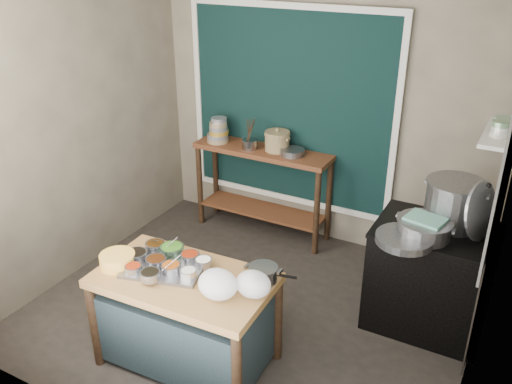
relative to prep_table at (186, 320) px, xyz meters
The scene contains 29 objects.
floor 0.85m from the prep_table, 82.05° to the left, with size 3.50×3.00×0.02m, color #2A2420.
back_wall 2.48m from the prep_table, 87.34° to the left, with size 3.50×0.02×2.80m, color gray.
left_wall 2.09m from the prep_table, 155.62° to the left, with size 0.02×3.00×2.80m, color gray.
right_wall 2.26m from the prep_table, 21.91° to the left, with size 0.02×3.00×2.80m, color gray.
curtain_panel 2.44m from the prep_table, 96.30° to the left, with size 2.10×0.02×1.90m, color black.
curtain_frame 2.43m from the prep_table, 96.33° to the left, with size 2.22×0.03×2.02m, color beige, non-canonical shape.
soot_patch 2.34m from the prep_table, 37.19° to the left, with size 0.01×1.30×1.30m, color black.
wall_shelf 2.66m from the prep_table, 42.69° to the left, with size 0.22×0.70×0.03m, color beige.
prep_table is the anchor object (origin of this frame).
back_counter 2.08m from the prep_table, 102.37° to the left, with size 1.45×0.40×0.95m, color #5A3219.
stove_block 1.95m from the prep_table, 41.78° to the left, with size 0.90×0.68×0.85m, color black.
stove_top 2.01m from the prep_table, 41.78° to the left, with size 0.92×0.69×0.03m, color black.
condiment_tray 0.43m from the prep_table, behind, with size 0.56×0.40×0.02m, color gray.
condiment_bowls 0.48m from the prep_table, 167.10° to the left, with size 0.62×0.49×0.07m.
yellow_basin 0.66m from the prep_table, 167.38° to the right, with size 0.25×0.25×0.10m, color yellow.
saucepan 0.71m from the prep_table, 23.35° to the left, with size 0.21×0.21×0.11m, color gray, non-canonical shape.
plastic_bag_a 0.59m from the prep_table, 13.97° to the right, with size 0.27×0.23×0.20m, color white.
plastic_bag_b 0.71m from the prep_table, ahead, with size 0.24×0.21×0.18m, color white.
bowl_stack 2.32m from the prep_table, 115.40° to the left, with size 0.23×0.23×0.26m.
utensil_cup 2.14m from the prep_table, 105.87° to the left, with size 0.16×0.16×0.10m, color gray.
ceramic_crock 2.19m from the prep_table, 98.19° to the left, with size 0.27×0.27×0.18m, color olive, non-canonical shape.
wide_bowl 2.11m from the prep_table, 93.02° to the left, with size 0.24×0.24×0.06m, color gray.
stock_pot 2.20m from the prep_table, 43.15° to the left, with size 0.46×0.46×0.36m, color gray, non-canonical shape.
pot_lid 2.28m from the prep_table, 37.08° to the left, with size 0.45×0.45×0.02m, color gray.
steamer 1.88m from the prep_table, 39.40° to the left, with size 0.42×0.42×0.14m, color gray, non-canonical shape.
green_cloth 1.90m from the prep_table, 39.40° to the left, with size 0.27×0.21×0.02m, color #62A48D.
shallow_pan 1.69m from the prep_table, 37.41° to the left, with size 0.42×0.42×0.06m, color gray.
shelf_bowl_stack 2.63m from the prep_table, 40.87° to the left, with size 0.14×0.14×0.11m.
shelf_bowl_green 2.80m from the prep_table, 46.07° to the left, with size 0.15×0.15×0.05m, color gray.
Camera 1 is at (1.85, -3.29, 2.90)m, focal length 38.00 mm.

